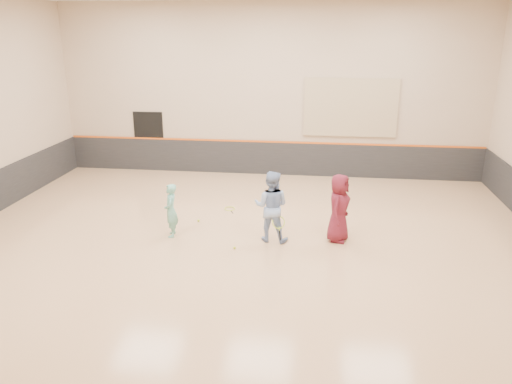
# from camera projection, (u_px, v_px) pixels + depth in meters

# --- Properties ---
(room) EXTENTS (15.04, 12.04, 6.22)m
(room) POSITION_uv_depth(u_px,v_px,m) (245.00, 209.00, 12.45)
(room) COLOR tan
(room) RESTS_ON ground
(wainscot_back) EXTENTS (14.90, 0.04, 1.20)m
(wainscot_back) POSITION_uv_depth(u_px,v_px,m) (269.00, 158.00, 18.14)
(wainscot_back) COLOR #232326
(wainscot_back) RESTS_ON floor
(accent_stripe) EXTENTS (14.90, 0.03, 0.06)m
(accent_stripe) POSITION_uv_depth(u_px,v_px,m) (270.00, 142.00, 17.93)
(accent_stripe) COLOR #D85914
(accent_stripe) RESTS_ON wall_back
(acoustic_panel) EXTENTS (3.20, 0.08, 2.00)m
(acoustic_panel) POSITION_uv_depth(u_px,v_px,m) (351.00, 108.00, 17.18)
(acoustic_panel) COLOR tan
(acoustic_panel) RESTS_ON wall_back
(doorway) EXTENTS (1.10, 0.05, 2.20)m
(doorway) POSITION_uv_depth(u_px,v_px,m) (149.00, 141.00, 18.53)
(doorway) COLOR black
(doorway) RESTS_ON floor
(girl) EXTENTS (0.43, 0.57, 1.39)m
(girl) POSITION_uv_depth(u_px,v_px,m) (171.00, 210.00, 12.71)
(girl) COLOR #69B7A6
(girl) RESTS_ON floor
(instructor) EXTENTS (0.96, 0.79, 1.81)m
(instructor) POSITION_uv_depth(u_px,v_px,m) (271.00, 206.00, 12.39)
(instructor) COLOR #87A2D1
(instructor) RESTS_ON floor
(young_man) EXTENTS (0.77, 0.97, 1.74)m
(young_man) POSITION_uv_depth(u_px,v_px,m) (339.00, 208.00, 12.40)
(young_man) COLOR maroon
(young_man) RESTS_ON floor
(held_racket) EXTENTS (0.38, 0.38, 0.67)m
(held_racket) POSITION_uv_depth(u_px,v_px,m) (278.00, 222.00, 12.24)
(held_racket) COLOR #B7DB30
(held_racket) RESTS_ON instructor
(spare_racket) EXTENTS (0.69, 0.69, 0.08)m
(spare_racket) POSITION_uv_depth(u_px,v_px,m) (230.00, 208.00, 14.79)
(spare_racket) COLOR #BEE031
(spare_racket) RESTS_ON floor
(ball_under_racket) EXTENTS (0.07, 0.07, 0.07)m
(ball_under_racket) POSITION_uv_depth(u_px,v_px,m) (235.00, 248.00, 12.14)
(ball_under_racket) COLOR #CBE234
(ball_under_racket) RESTS_ON floor
(ball_in_hand) EXTENTS (0.07, 0.07, 0.07)m
(ball_in_hand) POSITION_uv_depth(u_px,v_px,m) (343.00, 201.00, 12.18)
(ball_in_hand) COLOR #DDEF37
(ball_in_hand) RESTS_ON young_man
(ball_beside_spare) EXTENTS (0.07, 0.07, 0.07)m
(ball_beside_spare) POSITION_uv_depth(u_px,v_px,m) (199.00, 221.00, 13.85)
(ball_beside_spare) COLOR #C3DA32
(ball_beside_spare) RESTS_ON floor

